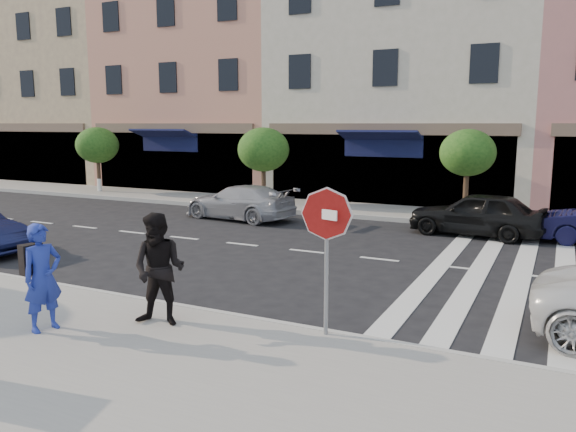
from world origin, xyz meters
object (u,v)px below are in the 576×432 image
Objects in this scene: stop_sign at (326,228)px; photographer at (43,277)px; car_far_mid at (477,214)px; walker at (159,269)px; car_far_left at (239,202)px.

photographer is at bearing -139.93° from stop_sign.
car_far_mid is (4.93, 11.59, -0.33)m from photographer.
photographer is 1.78m from walker.
walker is at bearing -12.15° from car_far_mid.
car_far_left is 1.06× the size of car_far_mid.
stop_sign reaches higher than photographer.
photographer is at bearing -159.19° from walker.
photographer is (-4.04, -1.75, -0.83)m from stop_sign.
car_far_mid is at bearing -10.22° from photographer.
walker is at bearing -42.93° from photographer.
car_far_left is at bearing -79.95° from car_far_mid.
walker is 11.00m from car_far_left.
stop_sign is at bearing 0.79° from car_far_mid.
walker reaches higher than car_far_mid.
stop_sign is 0.54× the size of car_far_left.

